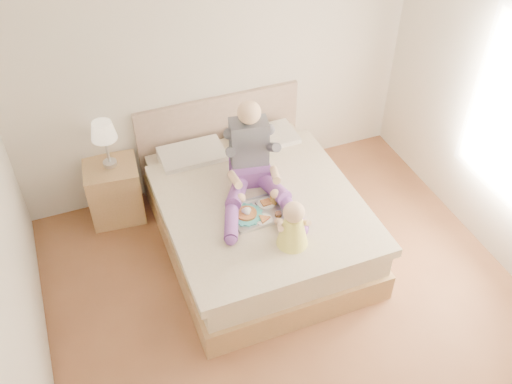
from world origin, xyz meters
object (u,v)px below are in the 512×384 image
object	(u,v)px
nightstand	(115,191)
baby	(293,227)
adult	(253,166)
bed	(254,213)
tray	(256,211)

from	to	relation	value
nightstand	baby	size ratio (longest dim) A/B	1.43
adult	baby	size ratio (longest dim) A/B	2.47
nightstand	adult	xyz separation A→B (m)	(1.16, -0.76, 0.55)
bed	baby	distance (m)	0.86
bed	tray	size ratio (longest dim) A/B	4.68
bed	baby	world-z (taller)	baby
bed	tray	distance (m)	0.45
bed	adult	size ratio (longest dim) A/B	2.05
bed	baby	bearing A→B (deg)	-86.00
nightstand	tray	size ratio (longest dim) A/B	1.32
baby	adult	bearing A→B (deg)	99.01
adult	nightstand	bearing A→B (deg)	157.58
bed	tray	bearing A→B (deg)	-107.72
bed	nightstand	xyz separation A→B (m)	(-1.16, 0.80, -0.01)
adult	baby	distance (m)	0.76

